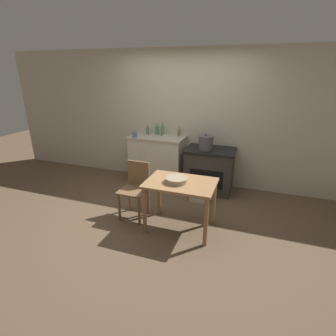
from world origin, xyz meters
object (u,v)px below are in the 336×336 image
mixing_bowl_large (177,179)px  bottle_mid_left (163,131)px  stock_pot (206,143)px  bottle_left (148,131)px  bottle_far_left (179,132)px  cup_center_right (135,135)px  bottle_center_left (157,130)px  work_table (180,190)px  chair (135,188)px  flour_sack (199,191)px  cup_center (164,138)px  stove (209,170)px

mixing_bowl_large → bottle_mid_left: bearing=116.8°
stock_pot → bottle_left: bottle_left is taller
mixing_bowl_large → bottle_far_left: (-0.48, 1.64, 0.26)m
stock_pot → cup_center_right: 1.36m
mixing_bowl_large → bottle_center_left: bottle_center_left is taller
work_table → bottle_center_left: (-0.99, 1.61, 0.43)m
work_table → bottle_far_left: bearing=108.2°
work_table → bottle_center_left: size_ratio=4.41×
bottle_left → bottle_center_left: bottle_center_left is taller
mixing_bowl_large → cup_center_right: 1.81m
stock_pot → bottle_center_left: (-1.04, 0.27, 0.09)m
chair → cup_center_right: cup_center_right is taller
flour_sack → bottle_mid_left: 1.39m
mixing_bowl_large → bottle_left: 1.95m
work_table → bottle_far_left: 1.76m
chair → bottle_far_left: (0.22, 1.50, 0.56)m
work_table → cup_center: cup_center is taller
chair → cup_center: bearing=87.8°
bottle_mid_left → cup_center_right: size_ratio=2.66×
chair → stock_pot: (0.81, 1.22, 0.47)m
bottle_center_left → cup_center_right: size_ratio=2.15×
flour_sack → bottle_center_left: 1.51m
bottle_center_left → cup_center: bottle_center_left is taller
chair → bottle_far_left: size_ratio=4.34×
bottle_center_left → stock_pot: bearing=-14.4°
chair → bottle_center_left: (-0.23, 1.49, 0.56)m
work_table → bottle_mid_left: bottle_mid_left is taller
bottle_center_left → cup_center_right: (-0.32, -0.36, -0.03)m
chair → cup_center_right: bearing=116.8°
bottle_far_left → bottle_center_left: (-0.46, -0.00, 0.01)m
stove → bottle_left: 1.44m
bottle_left → bottle_far_left: bearing=5.8°
chair → mixing_bowl_large: (0.71, -0.15, 0.29)m
chair → bottle_center_left: bottle_center_left is taller
stock_pot → bottle_left: 1.24m
bottle_center_left → chair: bearing=-81.1°
bottle_left → cup_center_right: bearing=-115.1°
cup_center → cup_center_right: size_ratio=0.88×
chair → bottle_left: 1.59m
stove → mixing_bowl_large: 1.50m
flour_sack → mixing_bowl_large: size_ratio=1.28×
bottle_far_left → bottle_mid_left: bottle_mid_left is taller
mixing_bowl_large → bottle_far_left: bearing=106.4°
cup_center → bottle_far_left: bearing=67.0°
cup_center → flour_sack: bearing=-23.3°
stock_pot → bottle_left: size_ratio=1.51×
bottle_far_left → cup_center_right: 0.85m
flour_sack → cup_center: 1.14m
stove → bottle_left: size_ratio=4.76×
bottle_mid_left → bottle_center_left: (-0.15, 0.07, -0.02)m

